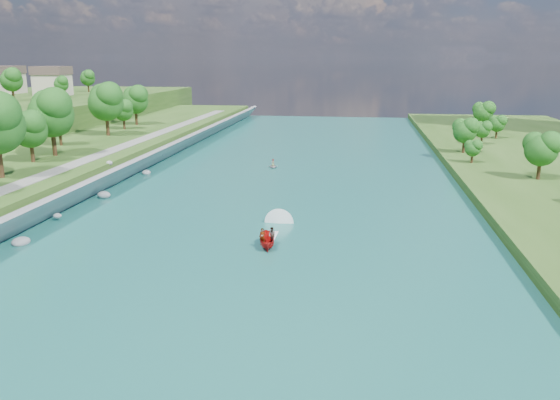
# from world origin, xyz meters

# --- Properties ---
(ground) EXTENTS (260.00, 260.00, 0.00)m
(ground) POSITION_xyz_m (0.00, 0.00, 0.00)
(ground) COLOR #2D5119
(ground) RESTS_ON ground
(river_water) EXTENTS (55.00, 240.00, 0.10)m
(river_water) POSITION_xyz_m (0.00, 20.00, 0.05)
(river_water) COLOR #185B5D
(river_water) RESTS_ON ground
(ridge_west) EXTENTS (60.00, 120.00, 9.00)m
(ridge_west) POSITION_xyz_m (-82.50, 95.00, 4.50)
(ridge_west) COLOR #2D5119
(ridge_west) RESTS_ON ground
(riprap_bank) EXTENTS (4.86, 236.00, 4.26)m
(riprap_bank) POSITION_xyz_m (-25.85, 19.02, 1.79)
(riprap_bank) COLOR slate
(riprap_bank) RESTS_ON ground
(riverside_path) EXTENTS (3.00, 200.00, 0.10)m
(riverside_path) POSITION_xyz_m (-32.50, 20.00, 3.55)
(riverside_path) COLOR gray
(riverside_path) RESTS_ON berm_west
(ridge_houses) EXTENTS (29.50, 29.50, 8.40)m
(ridge_houses) POSITION_xyz_m (-88.67, 100.00, 13.31)
(ridge_houses) COLOR beige
(ridge_houses) RESTS_ON ridge_west
(trees_ridge) EXTENTS (16.94, 52.31, 9.76)m
(trees_ridge) POSITION_xyz_m (-77.89, 91.58, 13.39)
(trees_ridge) COLOR #134813
(trees_ridge) RESTS_ON ridge_west
(motorboat) EXTENTS (3.60, 18.93, 2.22)m
(motorboat) POSITION_xyz_m (2.25, 6.23, 0.79)
(motorboat) COLOR #AC0F0D
(motorboat) RESTS_ON river_water
(raft) EXTENTS (2.44, 3.03, 1.58)m
(raft) POSITION_xyz_m (-4.03, 48.12, 0.45)
(raft) COLOR gray
(raft) RESTS_ON river_water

